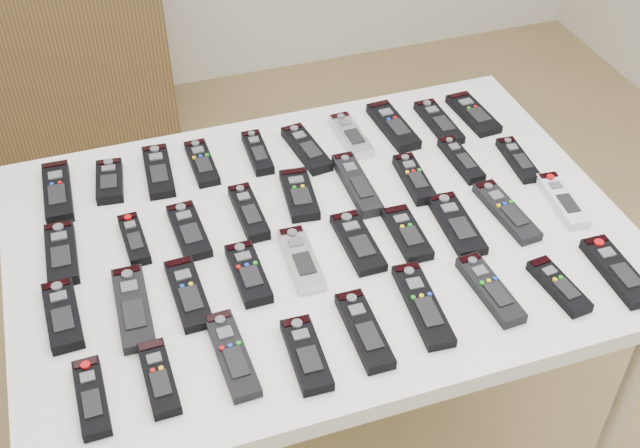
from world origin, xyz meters
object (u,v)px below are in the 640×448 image
object	(u,v)px
remote_3	(202,163)
remote_20	(133,308)
remote_12	(189,231)
remote_28	(562,200)
remote_30	(159,378)
remote_36	(559,286)
remote_13	(249,212)
remote_14	(299,194)
remote_31	(232,355)
remote_22	(248,273)
remote_29	(92,397)
remote_37	(617,271)
remote_15	(357,184)
remote_16	(414,179)
remote_6	(351,136)
remote_32	(306,354)
remote_17	(461,160)
remote_18	(518,160)
remote_35	(490,289)
remote_0	(58,192)
remote_11	(134,239)
remote_4	(258,153)
remote_2	(158,171)
remote_5	(306,149)
remote_25	(407,234)
remote_23	(301,259)
remote_26	(456,224)
remote_33	(364,330)
remote_7	(393,126)
remote_8	(439,122)
remote_9	(473,114)
remote_10	(62,253)
remote_1	(110,181)
remote_24	(358,242)
table	(320,252)
remote_34	(423,305)
remote_19	(63,315)

from	to	relation	value
remote_3	remote_20	xyz separation A→B (m)	(-0.21, -0.40, 0.00)
remote_12	remote_28	bearing A→B (deg)	-14.12
remote_30	remote_36	bearing A→B (deg)	-3.08
remote_13	remote_14	world-z (taller)	remote_13
remote_31	remote_22	bearing A→B (deg)	64.96
remote_12	remote_31	bearing A→B (deg)	-91.61
remote_22	remote_36	xyz separation A→B (m)	(0.55, -0.22, -0.00)
remote_14	remote_29	world-z (taller)	remote_14
remote_29	remote_12	bearing A→B (deg)	55.85
remote_37	remote_15	bearing A→B (deg)	134.10
remote_16	remote_36	distance (m)	0.41
remote_6	remote_32	xyz separation A→B (m)	(-0.30, -0.59, 0.00)
remote_17	remote_29	xyz separation A→B (m)	(-0.87, -0.40, 0.00)
remote_18	remote_35	distance (m)	0.43
remote_6	remote_0	bearing A→B (deg)	178.04
remote_6	remote_11	bearing A→B (deg)	-161.25
remote_4	remote_12	size ratio (longest dim) A/B	0.92
remote_2	remote_5	world-z (taller)	remote_5
remote_28	remote_25	bearing A→B (deg)	-174.81
remote_23	remote_37	world-z (taller)	remote_37
remote_26	remote_23	bearing A→B (deg)	-177.34
remote_17	remote_30	world-z (taller)	same
remote_33	remote_37	bearing A→B (deg)	-0.75
remote_7	remote_37	xyz separation A→B (m)	(0.22, -0.59, 0.00)
remote_8	remote_9	xyz separation A→B (m)	(0.10, 0.01, -0.00)
remote_10	remote_29	bearing A→B (deg)	-85.82
remote_1	remote_18	xyz separation A→B (m)	(0.89, -0.21, -0.00)
remote_0	remote_31	xyz separation A→B (m)	(0.25, -0.56, -0.00)
remote_25	remote_31	size ratio (longest dim) A/B	0.80
remote_12	remote_31	xyz separation A→B (m)	(0.01, -0.34, 0.00)
remote_8	remote_10	distance (m)	0.92
remote_8	remote_26	size ratio (longest dim) A/B	0.96
remote_17	remote_20	bearing A→B (deg)	-165.07
remote_24	remote_25	distance (m)	0.10
remote_8	remote_35	xyz separation A→B (m)	(-0.15, -0.54, 0.00)
remote_24	remote_30	size ratio (longest dim) A/B	1.12
table	remote_35	bearing A→B (deg)	-47.56
remote_1	remote_20	distance (m)	0.39
remote_1	remote_14	size ratio (longest dim) A/B	0.85
table	remote_34	world-z (taller)	remote_34
remote_4	remote_18	world-z (taller)	remote_4
remote_6	remote_36	size ratio (longest dim) A/B	1.14
remote_14	remote_34	bearing A→B (deg)	-66.04
remote_11	remote_17	world-z (taller)	same
remote_25	remote_35	xyz separation A→B (m)	(0.09, -0.20, 0.00)
remote_13	remote_19	bearing A→B (deg)	-157.18
remote_2	remote_23	world-z (taller)	same
remote_5	remote_14	distance (m)	0.17
remote_9	remote_17	size ratio (longest dim) A/B	1.06
remote_29	remote_15	bearing A→B (deg)	31.68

